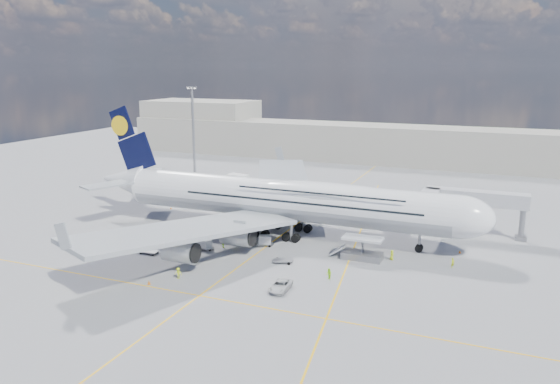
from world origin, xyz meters
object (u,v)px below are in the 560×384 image
at_px(cone_tail, 171,208).
at_px(dolly_nose_near, 265,240).
at_px(dolly_back, 191,236).
at_px(catering_truck_outer, 241,184).
at_px(crew_loader, 329,274).
at_px(light_mast, 193,133).
at_px(cone_wing_left_outer, 281,207).
at_px(catering_truck_inner, 291,193).
at_px(cone_wing_right_outer, 149,282).
at_px(service_van, 281,286).
at_px(crew_van, 392,255).
at_px(cargo_loader, 361,251).
at_px(crew_wing, 223,244).
at_px(dolly_row_a, 133,249).
at_px(cone_wing_right_inner, 162,249).
at_px(airliner, 284,199).
at_px(dolly_row_c, 149,251).
at_px(cone_nose, 460,252).
at_px(dolly_row_b, 205,244).
at_px(baggage_tug, 189,254).
at_px(crew_tug, 178,273).
at_px(dolly_nose_far, 283,261).
at_px(jet_bridge, 457,201).
at_px(cone_wing_left_inner, 288,203).
at_px(crew_nose, 453,263).

bearing_deg(cone_tail, dolly_nose_near, -26.99).
bearing_deg(dolly_nose_near, dolly_back, 163.18).
distance_m(catering_truck_outer, crew_loader, 60.13).
xyz_separation_m(light_mast, cone_wing_left_outer, (32.40, -17.39, -12.95)).
distance_m(catering_truck_inner, cone_wing_right_outer, 54.03).
relative_size(service_van, crew_van, 2.91).
distance_m(cargo_loader, crew_wing, 23.76).
height_order(dolly_row_a, cone_wing_right_inner, cone_wing_right_inner).
xyz_separation_m(service_van, cone_tail, (-39.32, 31.93, -0.42)).
relative_size(airliner, cone_wing_right_inner, 140.05).
relative_size(dolly_row_c, cone_nose, 6.13).
xyz_separation_m(dolly_back, cone_wing_left_outer, (7.05, 25.80, -0.07)).
height_order(dolly_row_b, baggage_tug, dolly_row_b).
height_order(dolly_row_b, crew_loader, crew_loader).
bearing_deg(light_mast, crew_wing, -53.96).
xyz_separation_m(baggage_tug, crew_tug, (3.37, -8.50, 0.20)).
bearing_deg(service_van, crew_van, 55.16).
distance_m(dolly_row_c, baggage_tug, 7.42).
bearing_deg(dolly_back, baggage_tug, -66.43).
bearing_deg(light_mast, cone_wing_right_inner, -64.40).
distance_m(airliner, crew_tug, 27.30).
xyz_separation_m(catering_truck_inner, crew_wing, (1.21, -35.52, -1.10)).
relative_size(airliner, dolly_row_a, 21.78).
bearing_deg(crew_van, dolly_nose_far, 72.29).
bearing_deg(cargo_loader, dolly_row_b, -167.57).
bearing_deg(cone_wing_right_inner, crew_wing, 31.62).
bearing_deg(light_mast, crew_tug, -60.84).
bearing_deg(catering_truck_outer, catering_truck_inner, -4.21).
xyz_separation_m(dolly_back, dolly_nose_far, (20.36, -5.54, 0.03)).
distance_m(catering_truck_outer, cone_wing_left_outer, 19.32).
bearing_deg(cone_wing_left_outer, dolly_nose_far, -66.99).
relative_size(crew_van, cone_tail, 3.15).
xyz_separation_m(airliner, dolly_back, (-14.91, -8.19, -6.54)).
bearing_deg(baggage_tug, cargo_loader, 25.07).
xyz_separation_m(dolly_row_c, cone_wing_left_outer, (9.15, 35.89, -0.09)).
height_order(airliner, jet_bridge, airliner).
height_order(cargo_loader, cone_wing_left_outer, cargo_loader).
bearing_deg(cone_tail, dolly_nose_far, -31.35).
bearing_deg(dolly_row_c, crew_tug, -37.52).
relative_size(dolly_back, crew_loader, 1.73).
distance_m(light_mast, dolly_back, 51.71).
height_order(baggage_tug, catering_truck_outer, catering_truck_outer).
xyz_separation_m(light_mast, cone_wing_left_inner, (32.52, -13.44, -12.90)).
relative_size(dolly_row_c, cone_wing_left_inner, 5.07).
bearing_deg(cargo_loader, catering_truck_outer, 137.90).
height_order(cargo_loader, catering_truck_outer, catering_truck_outer).
xyz_separation_m(crew_nose, crew_wing, (-37.64, -5.24, -0.04)).
height_order(jet_bridge, dolly_row_c, jet_bridge).
height_order(dolly_row_b, cone_wing_right_inner, dolly_row_b).
height_order(crew_tug, cone_tail, crew_tug).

